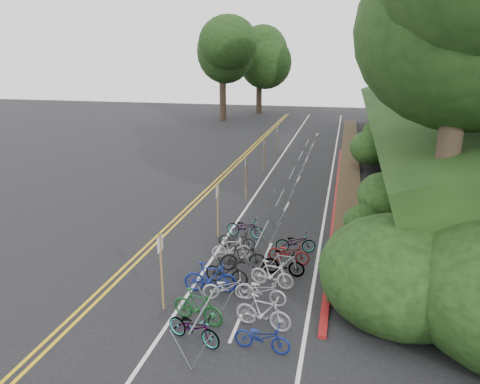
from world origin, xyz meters
name	(u,v)px	position (x,y,z in m)	size (l,w,h in m)	color
ground	(165,286)	(0.00, 0.00, 0.00)	(120.00, 120.00, 0.00)	black
road_markings	(243,203)	(0.63, 10.10, 0.00)	(7.47, 80.00, 0.01)	gold
red_curb	(336,198)	(5.70, 12.00, 0.05)	(0.25, 28.00, 0.10)	maroon
embankment	(453,139)	(12.96, 19.04, 2.57)	(14.30, 48.14, 9.11)	black
bike_rack_front	(204,318)	(2.41, -2.98, 0.83)	(1.14, 2.59, 1.16)	gray
bike_racks_rest	(292,178)	(3.00, 13.00, 0.85)	(1.14, 23.00, 1.17)	gray
signpost_near	(161,267)	(0.54, -1.46, 1.52)	(0.08, 0.40, 2.66)	brown
signposts_rest	(256,163)	(0.60, 14.00, 1.43)	(0.08, 18.40, 2.50)	brown
bike_front	(211,277)	(1.72, 0.00, 0.56)	(1.86, 0.53, 1.12)	navy
bike_valet	(248,272)	(2.90, 0.82, 0.48)	(3.30, 10.08, 1.09)	slate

